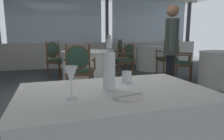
% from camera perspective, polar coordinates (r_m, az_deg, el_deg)
% --- Properties ---
extents(ground_plane, '(14.19, 14.19, 0.00)m').
position_cam_1_polar(ground_plane, '(3.20, -11.54, -10.60)').
color(ground_plane, '#4C5156').
extents(window_wall_far, '(10.92, 0.14, 2.63)m').
position_cam_1_polar(window_wall_far, '(6.89, -15.50, 9.24)').
color(window_wall_far, beige).
rests_on(window_wall_far, ground_plane).
extents(side_plate, '(0.18, 0.18, 0.01)m').
position_cam_1_polar(side_plate, '(1.18, 4.62, -7.66)').
color(side_plate, silver).
rests_on(side_plate, foreground_table).
extents(butter_knife, '(0.20, 0.06, 0.00)m').
position_cam_1_polar(butter_knife, '(1.17, 4.62, -7.42)').
color(butter_knife, silver).
rests_on(butter_knife, foreground_table).
extents(water_bottle, '(0.08, 0.08, 0.36)m').
position_cam_1_polar(water_bottle, '(1.32, -0.87, 0.73)').
color(water_bottle, white).
rests_on(water_bottle, foreground_table).
extents(wine_glass, '(0.08, 0.08, 0.19)m').
position_cam_1_polar(wine_glass, '(1.14, -11.76, -1.69)').
color(wine_glass, white).
rests_on(wine_glass, foreground_table).
extents(water_tumbler, '(0.07, 0.07, 0.09)m').
position_cam_1_polar(water_tumbler, '(1.53, 4.29, -2.00)').
color(water_tumbler, white).
rests_on(water_tumbler, foreground_table).
extents(background_table_1, '(1.20, 1.20, 0.76)m').
position_cam_1_polar(background_table_1, '(4.64, -6.97, 0.88)').
color(background_table_1, white).
rests_on(background_table_1, ground_plane).
extents(dining_chair_1_0, '(0.63, 0.59, 0.96)m').
position_cam_1_polar(dining_chair_1_0, '(3.61, -9.39, 1.06)').
color(dining_chair_1_0, brown).
rests_on(dining_chair_1_0, ground_plane).
extents(dining_chair_1_1, '(0.54, 0.60, 0.90)m').
position_cam_1_polar(dining_chair_1_1, '(5.08, 3.73, 3.54)').
color(dining_chair_1_1, brown).
rests_on(dining_chair_1_1, ground_plane).
extents(dining_chair_1_2, '(0.66, 0.65, 0.95)m').
position_cam_1_polar(dining_chair_1_2, '(5.31, -15.74, 3.64)').
color(dining_chair_1_2, brown).
rests_on(dining_chair_1_2, ground_plane).
extents(background_table_2, '(1.13, 1.13, 0.76)m').
position_cam_1_polar(background_table_2, '(6.57, 11.70, 3.45)').
color(background_table_2, white).
rests_on(background_table_2, ground_plane).
extents(dining_chair_2_0, '(0.56, 0.50, 0.99)m').
position_cam_1_polar(dining_chair_2_0, '(5.67, 16.07, 4.20)').
color(dining_chair_2_0, brown).
rests_on(dining_chair_2_0, ground_plane).
extents(dining_chair_2_1, '(0.61, 0.64, 0.97)m').
position_cam_1_polar(dining_chair_2_1, '(7.39, 16.17, 5.48)').
color(dining_chair_2_1, brown).
rests_on(dining_chair_2_1, ground_plane).
extents(dining_chair_2_2, '(0.64, 0.66, 0.97)m').
position_cam_1_polar(dining_chair_2_2, '(6.71, 3.22, 5.30)').
color(dining_chair_2_2, brown).
rests_on(dining_chair_2_2, ground_plane).
extents(background_table_3, '(1.01, 1.01, 0.76)m').
position_cam_1_polar(background_table_3, '(4.97, 29.27, 0.25)').
color(background_table_3, white).
rests_on(background_table_3, ground_plane).
extents(dining_chair_3_0, '(0.66, 0.66, 0.95)m').
position_cam_1_polar(dining_chair_3_0, '(4.97, 18.66, 3.02)').
color(dining_chair_3_0, brown).
rests_on(dining_chair_3_0, ground_plane).
extents(diner_person_0, '(0.35, 0.47, 1.61)m').
position_cam_1_polar(diner_person_0, '(3.53, 16.59, 6.38)').
color(diner_person_0, black).
rests_on(diner_person_0, ground_plane).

